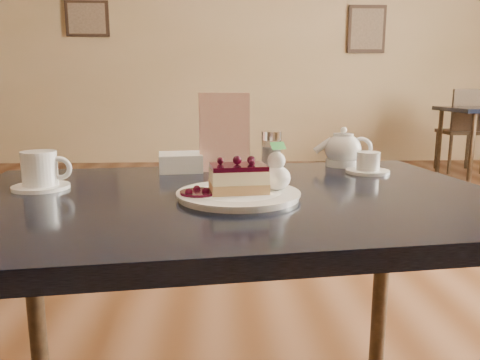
{
  "coord_description": "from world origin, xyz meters",
  "views": [
    {
      "loc": [
        0.02,
        -0.79,
        0.9
      ],
      "look_at": [
        0.06,
        0.03,
        0.74
      ],
      "focal_mm": 35.0,
      "sensor_mm": 36.0,
      "label": 1
    }
  ],
  "objects_px": {
    "main_table": "(235,227)",
    "dessert_plate": "(238,195)",
    "coffee_set": "(41,172)",
    "cheesecake_slice": "(238,179)",
    "tea_set": "(347,153)"
  },
  "relations": [
    {
      "from": "dessert_plate",
      "to": "cheesecake_slice",
      "type": "bearing_deg",
      "value": 180.0
    },
    {
      "from": "main_table",
      "to": "dessert_plate",
      "type": "height_order",
      "value": "dessert_plate"
    },
    {
      "from": "coffee_set",
      "to": "cheesecake_slice",
      "type": "bearing_deg",
      "value": -14.33
    },
    {
      "from": "tea_set",
      "to": "cheesecake_slice",
      "type": "bearing_deg",
      "value": -131.37
    },
    {
      "from": "cheesecake_slice",
      "to": "tea_set",
      "type": "relative_size",
      "value": 0.55
    },
    {
      "from": "dessert_plate",
      "to": "main_table",
      "type": "bearing_deg",
      "value": 96.87
    },
    {
      "from": "cheesecake_slice",
      "to": "coffee_set",
      "type": "height_order",
      "value": "coffee_set"
    },
    {
      "from": "cheesecake_slice",
      "to": "main_table",
      "type": "bearing_deg",
      "value": 90.0
    },
    {
      "from": "cheesecake_slice",
      "to": "coffee_set",
      "type": "distance_m",
      "value": 0.43
    },
    {
      "from": "dessert_plate",
      "to": "tea_set",
      "type": "distance_m",
      "value": 0.47
    },
    {
      "from": "dessert_plate",
      "to": "coffee_set",
      "type": "distance_m",
      "value": 0.43
    },
    {
      "from": "cheesecake_slice",
      "to": "tea_set",
      "type": "xyz_separation_m",
      "value": [
        0.31,
        0.35,
        0.0
      ]
    },
    {
      "from": "main_table",
      "to": "cheesecake_slice",
      "type": "distance_m",
      "value": 0.12
    },
    {
      "from": "main_table",
      "to": "cheesecake_slice",
      "type": "relative_size",
      "value": 9.95
    },
    {
      "from": "dessert_plate",
      "to": "coffee_set",
      "type": "relative_size",
      "value": 1.85
    }
  ]
}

